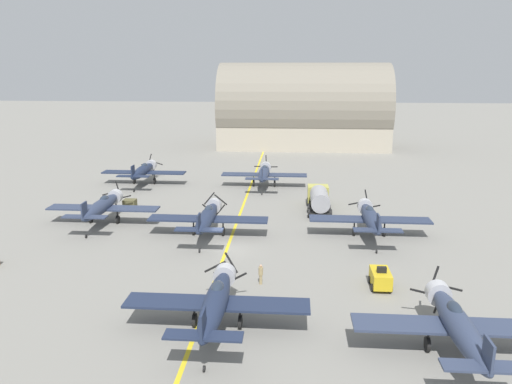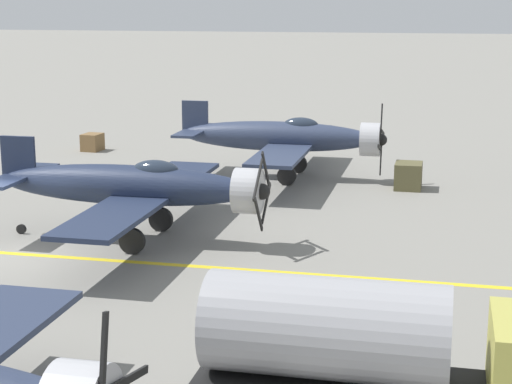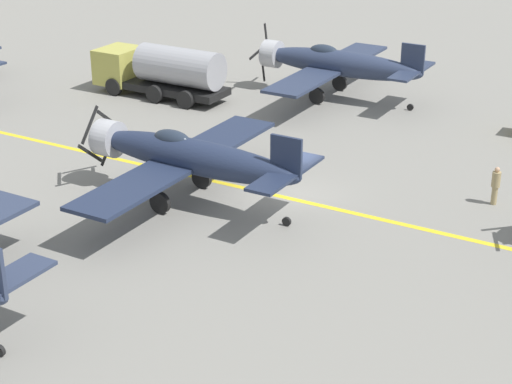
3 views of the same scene
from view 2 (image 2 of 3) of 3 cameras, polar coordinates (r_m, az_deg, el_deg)
name	(u,v)px [view 2 (image 2 of 3)]	position (r m, az deg, el deg)	size (l,w,h in m)	color
ground_plane	(14,254)	(30.31, -15.83, -3.98)	(400.00, 400.00, 0.00)	gray
taxiway_stripe	(14,254)	(30.31, -15.83, -3.97)	(0.30, 160.00, 0.01)	yellow
airplane_mid_left	(286,137)	(40.97, 1.99, 3.67)	(12.00, 9.98, 3.76)	#2D3750
airplane_mid_center	(137,186)	(30.43, -7.97, 0.37)	(12.00, 9.98, 3.65)	#212B44
fuel_tanker	(393,353)	(17.72, 9.12, -10.54)	(2.68, 8.00, 2.98)	black
supply_crate_by_tanker	(408,176)	(39.54, 10.12, 1.06)	(1.44, 1.20, 1.20)	brown
supply_crate_mid_lane	(92,142)	(49.75, -10.85, 3.28)	(1.17, 0.98, 0.98)	brown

